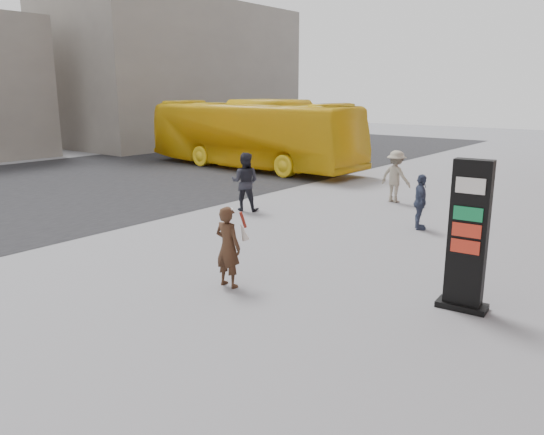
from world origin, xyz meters
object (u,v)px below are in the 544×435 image
Objects in this scene: woman at (228,246)px; pedestrian_b at (396,177)px; pedestrian_a at (245,182)px; pedestrian_c at (420,202)px; info_pylon at (468,236)px; bus at (251,134)px.

woman is 9.80m from pedestrian_b.
pedestrian_a is 5.64m from pedestrian_c.
info_pylon is 1.43× the size of pedestrian_a.
pedestrian_a is at bearing -138.12° from bus.
bus is (-14.67, 11.22, 0.35)m from info_pylon.
bus reaches higher than pedestrian_b.
pedestrian_a reaches higher than pedestrian_b.
woman is at bearing -138.51° from bus.
pedestrian_c is at bearing -115.89° from bus.
bus reaches higher than pedestrian_c.
info_pylon is at bearing 130.82° from pedestrian_a.
bus is at bearing 31.69° from pedestrian_c.
bus reaches higher than woman.
info_pylon is at bearing -178.99° from pedestrian_c.
pedestrian_b is (-1.05, 9.75, 0.06)m from woman.
pedestrian_a is 1.21× the size of pedestrian_c.
pedestrian_a reaches higher than woman.
pedestrian_b reaches higher than pedestrian_c.
woman is 16.79m from bus.
pedestrian_c is (-2.94, 4.89, -0.57)m from info_pylon.
bus is 13.36m from pedestrian_c.
info_pylon is at bearing 133.08° from pedestrian_b.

